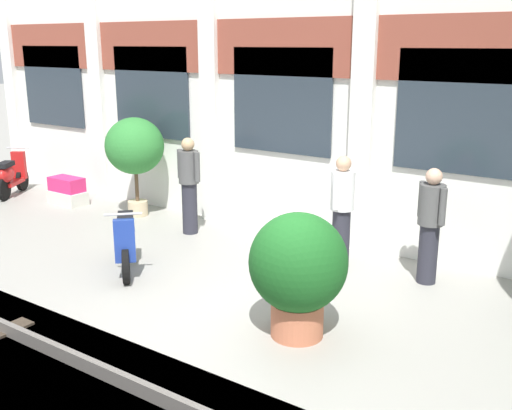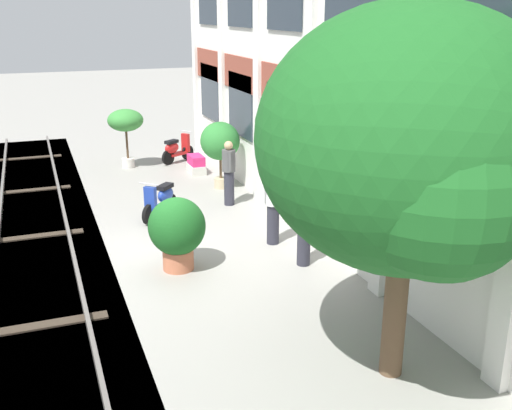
{
  "view_description": "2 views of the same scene",
  "coord_description": "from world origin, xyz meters",
  "px_view_note": "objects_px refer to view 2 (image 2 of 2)",
  "views": [
    {
      "loc": [
        3.82,
        -5.41,
        3.18
      ],
      "look_at": [
        -0.89,
        1.37,
        0.92
      ],
      "focal_mm": 42.0,
      "sensor_mm": 36.0,
      "label": 1
    },
    {
      "loc": [
        11.11,
        -2.48,
        4.74
      ],
      "look_at": [
        0.76,
        1.43,
        1.12
      ],
      "focal_mm": 42.0,
      "sensor_mm": 36.0,
      "label": 2
    }
  ],
  "objects_px": {
    "scooter_second_parked": "(161,200)",
    "scooter_near_curb": "(176,149)",
    "broadleaf_tree": "(408,147)",
    "resident_by_doorway": "(304,223)",
    "potted_plant_terracotta_small": "(126,123)",
    "resident_watching_tracks": "(273,204)",
    "potted_plant_square_trough": "(196,165)",
    "potted_plant_low_pan": "(220,142)",
    "resident_near_plants": "(229,171)",
    "potted_plant_stone_basin": "(177,230)"
  },
  "relations": [
    {
      "from": "scooter_second_parked",
      "to": "resident_near_plants",
      "type": "bearing_deg",
      "value": 146.49
    },
    {
      "from": "potted_plant_low_pan",
      "to": "scooter_near_curb",
      "type": "bearing_deg",
      "value": -171.84
    },
    {
      "from": "potted_plant_terracotta_small",
      "to": "resident_watching_tracks",
      "type": "relative_size",
      "value": 1.12
    },
    {
      "from": "potted_plant_terracotta_small",
      "to": "potted_plant_stone_basin",
      "type": "bearing_deg",
      "value": -2.59
    },
    {
      "from": "potted_plant_low_pan",
      "to": "potted_plant_stone_basin",
      "type": "distance_m",
      "value": 5.54
    },
    {
      "from": "potted_plant_stone_basin",
      "to": "scooter_second_parked",
      "type": "bearing_deg",
      "value": 173.77
    },
    {
      "from": "resident_by_doorway",
      "to": "resident_near_plants",
      "type": "height_order",
      "value": "resident_near_plants"
    },
    {
      "from": "potted_plant_square_trough",
      "to": "resident_watching_tracks",
      "type": "distance_m",
      "value": 6.18
    },
    {
      "from": "potted_plant_terracotta_small",
      "to": "scooter_second_parked",
      "type": "distance_m",
      "value": 5.2
    },
    {
      "from": "potted_plant_square_trough",
      "to": "resident_by_doorway",
      "type": "bearing_deg",
      "value": 1.06
    },
    {
      "from": "potted_plant_low_pan",
      "to": "resident_watching_tracks",
      "type": "xyz_separation_m",
      "value": [
        4.38,
        -0.22,
        -0.41
      ]
    },
    {
      "from": "scooter_near_curb",
      "to": "resident_watching_tracks",
      "type": "relative_size",
      "value": 0.74
    },
    {
      "from": "scooter_near_curb",
      "to": "scooter_second_parked",
      "type": "height_order",
      "value": "same"
    },
    {
      "from": "broadleaf_tree",
      "to": "resident_watching_tracks",
      "type": "height_order",
      "value": "broadleaf_tree"
    },
    {
      "from": "potted_plant_terracotta_small",
      "to": "potted_plant_square_trough",
      "type": "bearing_deg",
      "value": 51.85
    },
    {
      "from": "broadleaf_tree",
      "to": "resident_near_plants",
      "type": "bearing_deg",
      "value": 178.12
    },
    {
      "from": "resident_watching_tracks",
      "to": "resident_near_plants",
      "type": "distance_m",
      "value": 2.85
    },
    {
      "from": "potted_plant_low_pan",
      "to": "potted_plant_stone_basin",
      "type": "height_order",
      "value": "potted_plant_low_pan"
    },
    {
      "from": "potted_plant_square_trough",
      "to": "potted_plant_stone_basin",
      "type": "bearing_deg",
      "value": -18.03
    },
    {
      "from": "potted_plant_stone_basin",
      "to": "resident_near_plants",
      "type": "bearing_deg",
      "value": 147.85
    },
    {
      "from": "resident_watching_tracks",
      "to": "resident_near_plants",
      "type": "xyz_separation_m",
      "value": [
        -2.85,
        -0.04,
        0.0
      ]
    },
    {
      "from": "potted_plant_terracotta_small",
      "to": "potted_plant_stone_basin",
      "type": "xyz_separation_m",
      "value": [
        8.17,
        -0.37,
        -0.62
      ]
    },
    {
      "from": "broadleaf_tree",
      "to": "scooter_near_curb",
      "type": "relative_size",
      "value": 4.02
    },
    {
      "from": "scooter_near_curb",
      "to": "resident_near_plants",
      "type": "relative_size",
      "value": 0.74
    },
    {
      "from": "broadleaf_tree",
      "to": "scooter_second_parked",
      "type": "xyz_separation_m",
      "value": [
        -7.45,
        -1.57,
        -2.72
      ]
    },
    {
      "from": "potted_plant_terracotta_small",
      "to": "resident_near_plants",
      "type": "xyz_separation_m",
      "value": [
        4.73,
        1.79,
        -0.54
      ]
    },
    {
      "from": "potted_plant_stone_basin",
      "to": "resident_near_plants",
      "type": "height_order",
      "value": "resident_near_plants"
    },
    {
      "from": "potted_plant_square_trough",
      "to": "potted_plant_low_pan",
      "type": "bearing_deg",
      "value": 7.23
    },
    {
      "from": "broadleaf_tree",
      "to": "resident_by_doorway",
      "type": "xyz_separation_m",
      "value": [
        -3.74,
        0.43,
        -2.31
      ]
    },
    {
      "from": "broadleaf_tree",
      "to": "potted_plant_terracotta_small",
      "type": "xyz_separation_m",
      "value": [
        -12.56,
        -1.53,
        -1.74
      ]
    },
    {
      "from": "potted_plant_low_pan",
      "to": "resident_by_doorway",
      "type": "distance_m",
      "value": 5.64
    },
    {
      "from": "scooter_second_parked",
      "to": "scooter_near_curb",
      "type": "bearing_deg",
      "value": -152.53
    },
    {
      "from": "potted_plant_square_trough",
      "to": "resident_watching_tracks",
      "type": "bearing_deg",
      "value": 0.03
    },
    {
      "from": "potted_plant_square_trough",
      "to": "resident_near_plants",
      "type": "relative_size",
      "value": 0.49
    },
    {
      "from": "broadleaf_tree",
      "to": "potted_plant_low_pan",
      "type": "bearing_deg",
      "value": 176.85
    },
    {
      "from": "potted_plant_terracotta_small",
      "to": "resident_near_plants",
      "type": "bearing_deg",
      "value": 20.74
    },
    {
      "from": "potted_plant_terracotta_small",
      "to": "scooter_second_parked",
      "type": "height_order",
      "value": "potted_plant_terracotta_small"
    },
    {
      "from": "scooter_second_parked",
      "to": "potted_plant_terracotta_small",
      "type": "bearing_deg",
      "value": -135.66
    },
    {
      "from": "resident_near_plants",
      "to": "potted_plant_terracotta_small",
      "type": "bearing_deg",
      "value": -61.17
    },
    {
      "from": "potted_plant_square_trough",
      "to": "scooter_second_parked",
      "type": "relative_size",
      "value": 0.78
    },
    {
      "from": "scooter_near_curb",
      "to": "potted_plant_square_trough",
      "type": "bearing_deg",
      "value": -112.84
    },
    {
      "from": "resident_by_doorway",
      "to": "resident_near_plants",
      "type": "bearing_deg",
      "value": -54.2
    },
    {
      "from": "potted_plant_stone_basin",
      "to": "scooter_second_parked",
      "type": "relative_size",
      "value": 1.36
    },
    {
      "from": "potted_plant_stone_basin",
      "to": "resident_by_doorway",
      "type": "distance_m",
      "value": 2.42
    },
    {
      "from": "potted_plant_square_trough",
      "to": "potted_plant_terracotta_small",
      "type": "relative_size",
      "value": 0.44
    },
    {
      "from": "scooter_near_curb",
      "to": "potted_plant_low_pan",
      "type": "bearing_deg",
      "value": -113.92
    },
    {
      "from": "resident_near_plants",
      "to": "resident_by_doorway",
      "type": "bearing_deg",
      "value": 100.46
    },
    {
      "from": "potted_plant_low_pan",
      "to": "resident_near_plants",
      "type": "distance_m",
      "value": 1.6
    },
    {
      "from": "potted_plant_terracotta_small",
      "to": "resident_watching_tracks",
      "type": "distance_m",
      "value": 7.82
    },
    {
      "from": "potted_plant_low_pan",
      "to": "potted_plant_square_trough",
      "type": "bearing_deg",
      "value": -172.77
    }
  ]
}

